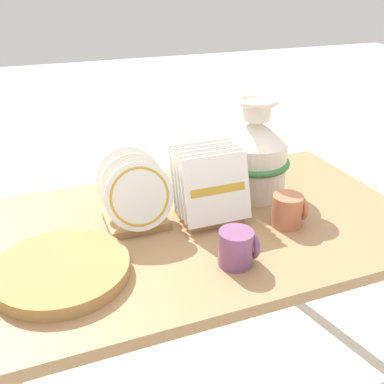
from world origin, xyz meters
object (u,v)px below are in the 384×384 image
ceramic_vase (254,155)px  dish_rack_round_plates (135,200)px  dish_rack_square_plates (209,191)px  wicker_charger_stack (62,270)px  mug_plum_glaze (237,247)px  mug_terracotta_glaze (288,210)px

ceramic_vase → dish_rack_round_plates: size_ratio=1.51×
dish_rack_square_plates → wicker_charger_stack: 0.49m
mug_plum_glaze → dish_rack_round_plates: bearing=124.5°
ceramic_vase → dish_rack_round_plates: bearing=-169.8°
ceramic_vase → wicker_charger_stack: bearing=-159.4°
dish_rack_round_plates → mug_terracotta_glaze: dish_rack_round_plates is taller
dish_rack_round_plates → wicker_charger_stack: dish_rack_round_plates is taller
dish_rack_square_plates → mug_terracotta_glaze: 0.25m
dish_rack_round_plates → mug_plum_glaze: (0.20, -0.29, -0.04)m
dish_rack_square_plates → mug_plum_glaze: bearing=-96.2°
dish_rack_round_plates → wicker_charger_stack: 0.31m
mug_terracotta_glaze → dish_rack_round_plates: bearing=159.7°
mug_terracotta_glaze → mug_plum_glaze: same height
mug_plum_glaze → mug_terracotta_glaze: bearing=28.6°
ceramic_vase → dish_rack_round_plates: ceramic_vase is taller
mug_terracotta_glaze → mug_plum_glaze: (-0.23, -0.13, 0.00)m
mug_terracotta_glaze → ceramic_vase: bearing=89.1°
ceramic_vase → dish_rack_square_plates: size_ratio=1.50×
dish_rack_square_plates → wicker_charger_stack: size_ratio=0.65×
ceramic_vase → wicker_charger_stack: size_ratio=0.97×
wicker_charger_stack → ceramic_vase: bearing=20.6°
ceramic_vase → dish_rack_square_plates: ceramic_vase is taller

